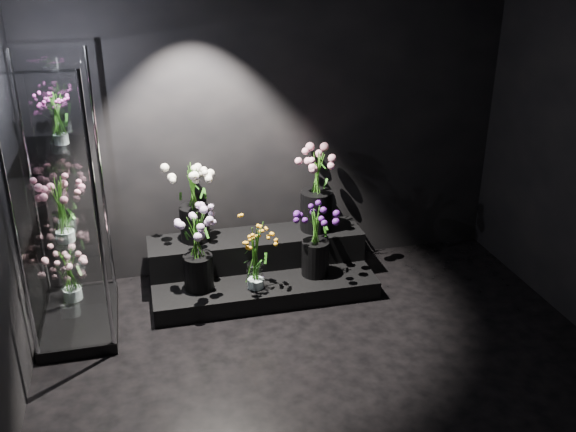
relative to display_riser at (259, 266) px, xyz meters
name	(u,v)px	position (x,y,z in m)	size (l,w,h in m)	color
floor	(345,402)	(0.24, -1.63, -0.17)	(4.00, 4.00, 0.00)	black
wall_back	(276,112)	(0.24, 0.37, 1.23)	(4.00, 4.00, 0.00)	black
display_riser	(259,266)	(0.00, 0.00, 0.00)	(1.83, 0.81, 0.41)	black
display_case	(62,203)	(-1.47, -0.31, 0.85)	(0.56, 0.93, 2.04)	black
bouquet_orange_bells	(255,256)	(-0.09, -0.32, 0.27)	(0.35, 0.35, 0.56)	white
bouquet_lilac	(197,247)	(-0.54, -0.22, 0.35)	(0.43, 0.43, 0.66)	black
bouquet_purple	(316,237)	(0.43, -0.22, 0.33)	(0.42, 0.42, 0.61)	black
bouquet_cream_roses	(193,197)	(-0.51, 0.15, 0.62)	(0.44, 0.44, 0.67)	black
bouquet_pink_roses	(317,187)	(0.53, 0.12, 0.62)	(0.43, 0.43, 0.70)	black
bouquet_case_pink	(62,210)	(-1.46, -0.46, 0.86)	(0.33, 0.33, 0.46)	white
bouquet_case_magenta	(58,118)	(-1.43, -0.12, 1.42)	(0.23, 0.23, 0.37)	white
bouquet_case_base_pink	(69,272)	(-1.53, -0.06, 0.17)	(0.29, 0.29, 0.47)	white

